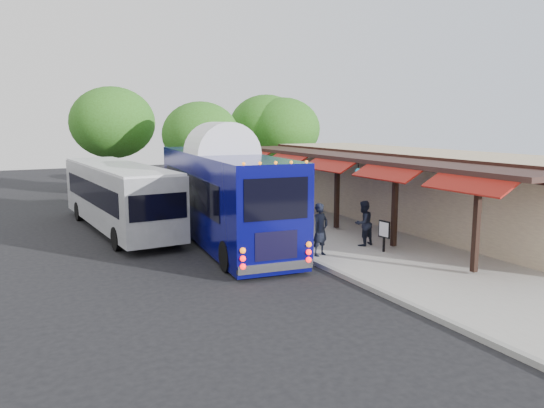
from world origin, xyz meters
TOP-DOWN VIEW (x-y plane):
  - ground at (0.00, 0.00)m, footprint 90.00×90.00m
  - sidewalk at (5.00, 4.00)m, footprint 10.00×40.00m
  - curb at (0.05, 4.00)m, footprint 0.20×40.00m
  - station_shelter at (8.38, 4.00)m, footprint 8.15×20.00m
  - coach_bus at (-1.45, 4.87)m, footprint 3.78×12.64m
  - city_bus at (-4.98, 9.06)m, footprint 3.29×11.56m
  - ped_a at (0.60, 0.29)m, footprint 0.82×0.66m
  - ped_b at (2.96, 0.86)m, footprint 1.01×0.87m
  - ped_c at (1.73, 5.01)m, footprint 1.05×0.48m
  - ped_d at (1.48, 9.13)m, footprint 1.02×0.62m
  - sign_board at (3.03, -0.34)m, footprint 0.13×0.54m
  - tree_left at (1.69, 16.45)m, footprint 4.90×4.90m
  - tree_mid at (7.61, 19.06)m, footprint 5.42×5.42m
  - tree_right at (8.37, 17.84)m, footprint 5.23×5.23m
  - tree_far at (-2.77, 21.89)m, footprint 5.77×5.77m

SIDE VIEW (x-z plane):
  - ground at x=0.00m, z-range 0.00..0.00m
  - sidewalk at x=5.00m, z-range 0.00..0.15m
  - curb at x=0.05m, z-range -0.01..0.15m
  - ped_d at x=1.48m, z-range 0.15..1.68m
  - sign_board at x=3.03m, z-range 0.36..1.56m
  - ped_c at x=1.73m, z-range 0.15..1.92m
  - ped_b at x=2.96m, z-range 0.15..1.95m
  - ped_a at x=0.60m, z-range 0.15..2.09m
  - city_bus at x=-4.98m, z-range 0.16..3.23m
  - station_shelter at x=8.38m, z-range 0.05..3.65m
  - coach_bus at x=-1.45m, z-range 0.15..4.14m
  - tree_left at x=1.69m, z-range 1.04..7.32m
  - tree_right at x=8.37m, z-range 1.12..7.82m
  - tree_mid at x=7.61m, z-range 1.16..8.09m
  - tree_far at x=-2.77m, z-range 1.23..8.62m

